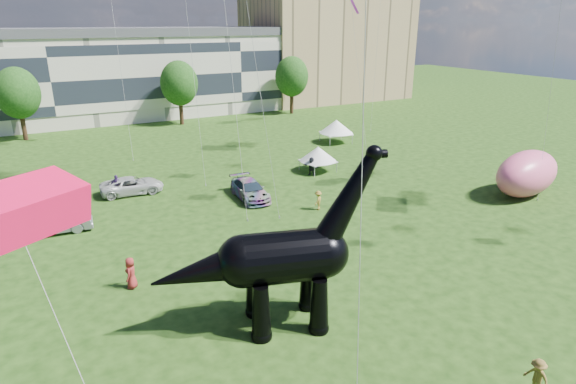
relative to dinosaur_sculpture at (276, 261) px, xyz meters
name	(u,v)px	position (x,y,z in m)	size (l,w,h in m)	color
ground	(354,352)	(2.08, -3.63, -3.45)	(220.00, 220.00, 0.00)	#16330C
terrace_row	(49,82)	(-5.92, 58.37, 2.55)	(78.00, 11.00, 12.00)	beige
apartment_block	(326,38)	(42.08, 61.37, 7.55)	(28.00, 18.00, 22.00)	tan
tree_mid_left	(17,89)	(-9.92, 49.37, 2.84)	(5.20, 5.20, 9.44)	#382314
tree_mid_right	(179,80)	(10.08, 49.37, 2.84)	(5.20, 5.20, 9.44)	#382314
tree_far_right	(292,73)	(28.08, 49.37, 2.84)	(5.20, 5.20, 9.44)	#382314
dinosaur_sculpture	(276,261)	(0.00, 0.00, 0.00)	(11.14, 4.71, 9.15)	black
car_grey	(54,222)	(-8.79, 17.00, -2.63)	(1.75, 5.03, 1.66)	gray
car_white	(132,186)	(-2.30, 22.71, -2.72)	(2.42, 5.25, 1.46)	silver
car_dark	(250,190)	(6.12, 16.78, -2.69)	(2.15, 5.29, 1.54)	#595960
gazebo_near	(318,154)	(15.19, 20.63, -1.70)	(3.83, 3.83, 2.50)	silver
gazebo_far	(336,127)	(23.40, 29.70, -1.49)	(4.55, 4.55, 2.80)	white
inflatable_pink	(527,173)	(27.16, 6.44, -1.54)	(7.66, 3.83, 3.83)	#FA6190
visitors	(153,230)	(-2.99, 12.24, -2.59)	(43.78, 32.99, 1.84)	brown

